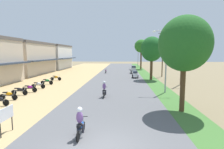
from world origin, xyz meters
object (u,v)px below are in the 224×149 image
object	(u,v)px
parked_motorbike_third	(20,90)
motorbike_ahead_second	(104,89)
streetlamp_near	(166,56)
median_tree_third	(141,46)
utility_pole_near	(163,53)
utility_pole_far	(182,53)
street_signboard	(6,116)
car_van_silver	(133,69)
motorbike_ahead_third	(106,71)
parked_motorbike_seventh	(56,77)
parked_motorbike_fourth	(30,88)
car_hatchback_white	(135,74)
median_tree_second	(152,49)
parked_motorbike_second	(9,95)
median_tree_nearest	(185,44)
streetlamp_mid	(138,54)
parked_motorbike_fifth	(38,85)
motorbike_foreground_rider	(80,123)
parked_motorbike_sixth	(47,81)

from	to	relation	value
parked_motorbike_third	motorbike_ahead_second	size ratio (longest dim) A/B	1.00
streetlamp_near	motorbike_ahead_second	world-z (taller)	streetlamp_near
median_tree_third	utility_pole_near	xyz separation A→B (m)	(2.56, -15.80, -1.88)
utility_pole_far	street_signboard	bearing A→B (deg)	-130.85
car_van_silver	motorbike_ahead_third	size ratio (longest dim) A/B	1.34
parked_motorbike_seventh	median_tree_third	world-z (taller)	median_tree_third
median_tree_third	car_van_silver	size ratio (longest dim) A/B	3.44
street_signboard	motorbike_ahead_third	distance (m)	30.91
streetlamp_near	parked_motorbike_fourth	bearing A→B (deg)	-176.84
motorbike_ahead_second	median_tree_third	bearing A→B (deg)	78.28
car_hatchback_white	parked_motorbike_seventh	bearing A→B (deg)	-163.33
car_hatchback_white	motorbike_ahead_third	bearing A→B (deg)	128.94
street_signboard	utility_pole_far	bearing A→B (deg)	49.15
median_tree_second	parked_motorbike_fourth	bearing A→B (deg)	-144.63
parked_motorbike_fourth	parked_motorbike_second	bearing A→B (deg)	-93.41
median_tree_nearest	motorbike_ahead_third	distance (m)	27.87
median_tree_nearest	motorbike_ahead_third	bearing A→B (deg)	107.88
parked_motorbike_second	motorbike_ahead_second	distance (m)	9.19
utility_pole_near	car_hatchback_white	world-z (taller)	utility_pole_near
parked_motorbike_fourth	streetlamp_mid	xyz separation A→B (m)	(15.50, 39.24, 3.74)
parked_motorbike_fifth	median_tree_second	distance (m)	18.39
streetlamp_near	car_hatchback_white	xyz separation A→B (m)	(-2.62, 11.98, -3.42)
parked_motorbike_second	utility_pole_near	xyz separation A→B (m)	(18.46, 19.04, 4.02)
streetlamp_mid	car_hatchback_white	xyz separation A→B (m)	(-2.62, -26.40, -3.55)
motorbike_foreground_rider	median_tree_nearest	bearing A→B (deg)	35.22
motorbike_foreground_rider	motorbike_ahead_third	bearing A→B (deg)	93.09
median_tree_nearest	utility_pole_near	distance (m)	21.59
parked_motorbike_third	car_van_silver	world-z (taller)	car_van_silver
parked_motorbike_second	car_van_silver	size ratio (longest dim) A/B	0.75
streetlamp_near	car_hatchback_white	world-z (taller)	streetlamp_near
median_tree_second	utility_pole_far	world-z (taller)	utility_pole_far
median_tree_second	car_hatchback_white	xyz separation A→B (m)	(-2.58, 1.87, -4.42)
utility_pole_far	median_tree_third	bearing A→B (deg)	97.63
parked_motorbike_third	motorbike_ahead_third	bearing A→B (deg)	71.89
motorbike_ahead_third	median_tree_second	bearing A→B (deg)	-47.31
streetlamp_near	motorbike_foreground_rider	size ratio (longest dim) A/B	3.92
parked_motorbike_third	car_hatchback_white	world-z (taller)	car_hatchback_white
parked_motorbike_second	parked_motorbike_sixth	size ratio (longest dim) A/B	1.00
median_tree_nearest	utility_pole_near	world-z (taller)	utility_pole_near
street_signboard	median_tree_nearest	world-z (taller)	median_tree_nearest
parked_motorbike_sixth	motorbike_ahead_second	world-z (taller)	motorbike_ahead_second
parked_motorbike_fifth	streetlamp_mid	bearing A→B (deg)	67.27
parked_motorbike_sixth	median_tree_third	xyz separation A→B (m)	(15.84, 26.32, 5.91)
median_tree_nearest	streetlamp_mid	world-z (taller)	streetlamp_mid
motorbike_ahead_third	street_signboard	bearing A→B (deg)	-94.64
street_signboard	streetlamp_near	distance (m)	16.20
median_tree_second	motorbike_ahead_third	world-z (taller)	median_tree_second
parked_motorbike_seventh	streetlamp_mid	bearing A→B (deg)	62.49
car_van_silver	motorbike_ahead_third	xyz separation A→B (m)	(-6.18, 0.10, -0.45)
parked_motorbike_seventh	streetlamp_near	xyz separation A→B (m)	(15.81, -8.04, 3.62)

